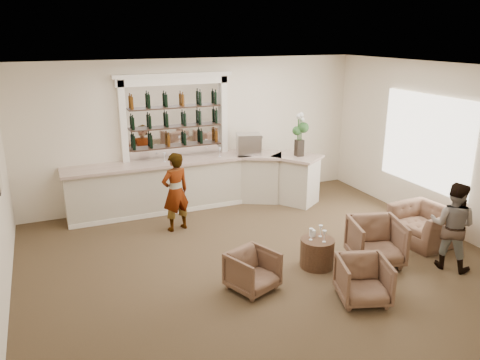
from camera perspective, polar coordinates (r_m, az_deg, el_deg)
name	(u,v)px	position (r m, az deg, el deg)	size (l,w,h in m)	color
ground	(261,262)	(8.32, 2.56, -9.94)	(8.00, 8.00, 0.00)	brown
room_shell	(254,122)	(8.23, 1.66, 7.05)	(8.04, 7.02, 3.32)	#F3E3C9
bar_counter	(198,183)	(10.62, -5.20, -0.41)	(5.72, 1.80, 1.14)	beige
back_bar_alcove	(175,118)	(10.56, -7.88, 7.56)	(2.64, 0.25, 3.00)	white
cocktail_table	(317,253)	(8.18, 9.37, -8.75)	(0.58, 0.58, 0.50)	#513323
sommelier	(175,192)	(9.39, -7.87, -1.46)	(0.59, 0.39, 1.61)	gray
guest	(452,226)	(8.61, 24.47, -5.09)	(0.74, 0.57, 1.52)	gray
armchair_left	(253,271)	(7.38, 1.56, -11.02)	(0.67, 0.69, 0.63)	brown
armchair_center	(363,280)	(7.32, 14.80, -11.74)	(0.71, 0.73, 0.67)	brown
armchair_right	(376,241)	(8.48, 16.23, -7.19)	(0.84, 0.86, 0.79)	brown
armchair_far	(424,225)	(9.56, 21.52, -5.15)	(1.07, 0.94, 0.70)	brown
espresso_machine	(249,144)	(10.83, 1.05, 4.42)	(0.54, 0.45, 0.47)	#BBBABF
flower_vase	(300,132)	(10.66, 7.30, 5.85)	(0.26, 0.26, 0.99)	black
wine_glass_bar_left	(165,157)	(10.33, -9.19, 2.79)	(0.07, 0.07, 0.21)	white
wine_glass_bar_right	(220,152)	(10.62, -2.48, 3.42)	(0.07, 0.07, 0.21)	white
wine_glass_tbl_a	(311,234)	(7.99, 8.64, -6.55)	(0.07, 0.07, 0.21)	white
wine_glass_tbl_b	(321,231)	(8.14, 9.79, -6.14)	(0.07, 0.07, 0.21)	white
wine_glass_tbl_c	(324,236)	(7.95, 10.24, -6.77)	(0.07, 0.07, 0.21)	white
napkin_holder	(312,233)	(8.14, 8.83, -6.43)	(0.08, 0.08, 0.12)	white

